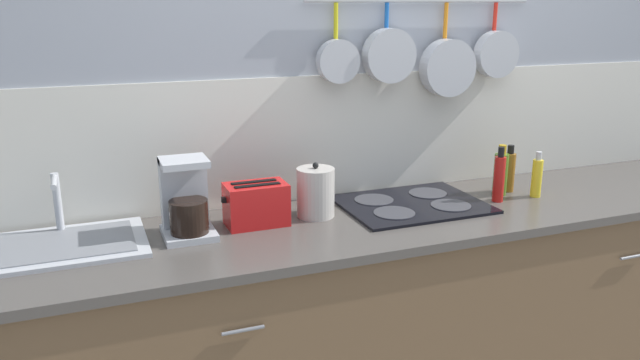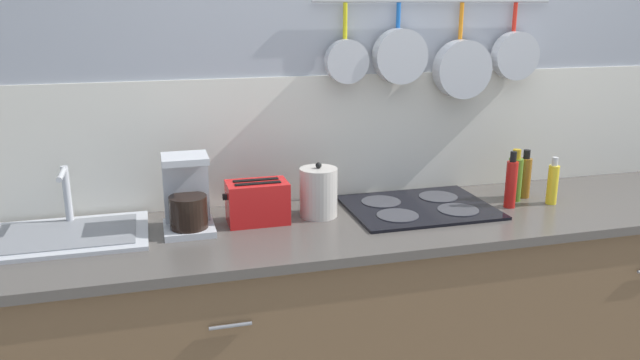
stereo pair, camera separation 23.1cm
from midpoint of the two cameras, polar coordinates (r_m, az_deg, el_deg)
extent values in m
cube|color=#999EA8|center=(2.76, 9.24, 6.42)|extent=(7.20, 0.06, 2.60)
cube|color=silver|center=(2.78, 9.19, 4.27)|extent=(7.20, 0.07, 0.53)
cylinder|color=#B7BABF|center=(2.74, 13.06, 15.70)|extent=(1.07, 0.02, 0.02)
cylinder|color=gold|center=(2.58, 4.96, 14.29)|extent=(0.02, 0.02, 0.14)
cylinder|color=#B7BABF|center=(2.57, 5.08, 10.73)|extent=(0.18, 0.05, 0.18)
cylinder|color=#1959B2|center=(2.67, 9.73, 14.62)|extent=(0.02, 0.02, 0.10)
cylinder|color=#B7BABF|center=(2.65, 9.87, 11.07)|extent=(0.23, 0.07, 0.23)
cylinder|color=orange|center=(2.80, 15.18, 13.86)|extent=(0.02, 0.02, 0.15)
cylinder|color=#B7BABF|center=(2.78, 15.25, 9.73)|extent=(0.25, 0.07, 0.25)
cylinder|color=red|center=(2.94, 19.63, 13.86)|extent=(0.02, 0.02, 0.12)
cylinder|color=#B7BABF|center=(2.92, 19.65, 10.63)|extent=(0.21, 0.06, 0.21)
cube|color=brown|center=(2.73, 11.69, -12.87)|extent=(3.31, 0.62, 0.90)
cylinder|color=slate|center=(2.08, -4.97, -13.24)|extent=(0.14, 0.01, 0.01)
cube|color=#4C4742|center=(2.54, 12.28, -3.59)|extent=(3.35, 0.66, 0.03)
cube|color=#B7BABF|center=(2.37, -19.66, -4.93)|extent=(0.57, 0.39, 0.01)
cube|color=slate|center=(2.37, -19.68, -4.71)|extent=(0.48, 0.32, 0.00)
cylinder|color=#B7BABF|center=(2.48, -19.68, -1.41)|extent=(0.03, 0.03, 0.23)
cylinder|color=#B7BABF|center=(2.38, -20.03, 0.46)|extent=(0.02, 0.16, 0.02)
cube|color=#B7BABF|center=(2.33, -9.11, -4.42)|extent=(0.18, 0.20, 0.02)
cube|color=#B7BABF|center=(2.35, -9.43, -0.92)|extent=(0.16, 0.07, 0.28)
cylinder|color=black|center=(2.28, -9.12, -2.95)|extent=(0.14, 0.14, 0.12)
cube|color=#B7BABF|center=(2.27, -9.46, 1.89)|extent=(0.16, 0.15, 0.02)
cube|color=red|center=(2.37, -2.98, -2.10)|extent=(0.23, 0.14, 0.16)
cube|color=black|center=(2.33, -2.87, -0.35)|extent=(0.17, 0.03, 0.00)
cube|color=black|center=(2.37, -3.13, -0.03)|extent=(0.17, 0.03, 0.00)
cube|color=black|center=(2.34, -5.94, -1.59)|extent=(0.02, 0.02, 0.02)
cylinder|color=beige|center=(2.44, 2.58, -1.17)|extent=(0.15, 0.15, 0.19)
sphere|color=black|center=(2.41, 2.61, 1.31)|extent=(0.02, 0.02, 0.02)
cube|color=black|center=(2.60, 11.55, -2.49)|extent=(0.58, 0.46, 0.01)
cylinder|color=#38383D|center=(2.47, 9.79, -3.24)|extent=(0.16, 0.16, 0.00)
cylinder|color=#38383D|center=(2.59, 15.05, -2.67)|extent=(0.16, 0.16, 0.00)
cylinder|color=#38383D|center=(2.63, 8.13, -1.99)|extent=(0.16, 0.16, 0.00)
cylinder|color=#38383D|center=(2.74, 13.15, -1.52)|extent=(0.16, 0.16, 0.00)
cylinder|color=red|center=(2.70, 19.44, -0.44)|extent=(0.05, 0.05, 0.19)
cylinder|color=black|center=(2.67, 19.67, 1.99)|extent=(0.03, 0.03, 0.04)
cylinder|color=#4C721E|center=(2.80, 19.66, -0.01)|extent=(0.06, 0.06, 0.18)
cylinder|color=#B28C19|center=(2.77, 19.87, 2.21)|extent=(0.03, 0.03, 0.04)
cylinder|color=#8C5919|center=(2.86, 20.44, 0.15)|extent=(0.05, 0.05, 0.17)
cylinder|color=black|center=(2.83, 20.64, 2.19)|extent=(0.03, 0.03, 0.04)
cylinder|color=yellow|center=(2.81, 22.76, -0.45)|extent=(0.04, 0.04, 0.16)
cylinder|color=beige|center=(2.78, 22.98, 1.52)|extent=(0.02, 0.02, 0.04)
camera|label=1|loc=(0.12, -87.14, 0.82)|focal=35.00mm
camera|label=2|loc=(0.12, 92.86, -0.82)|focal=35.00mm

